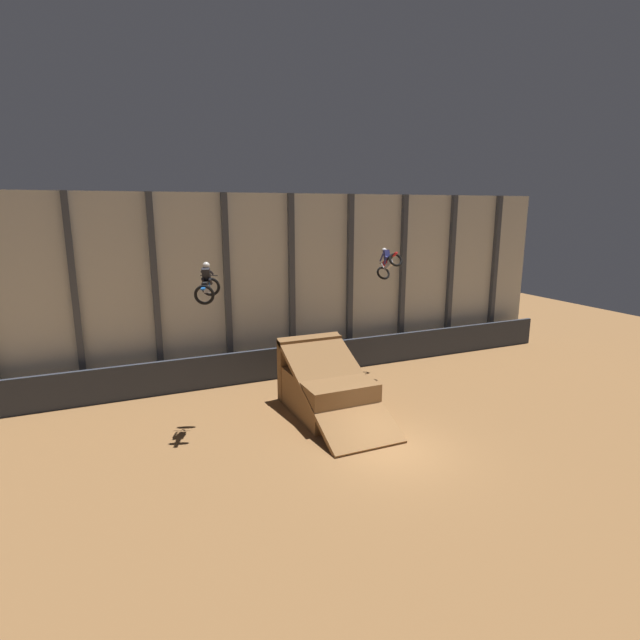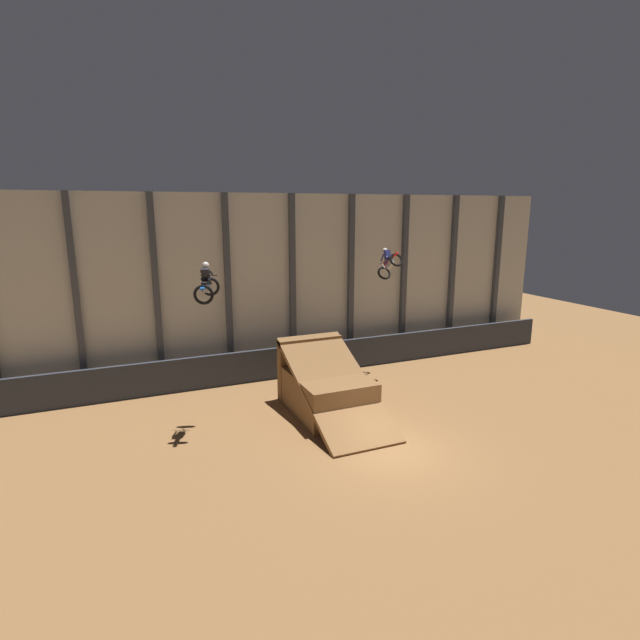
% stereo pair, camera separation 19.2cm
% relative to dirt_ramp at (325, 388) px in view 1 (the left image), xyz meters
% --- Properties ---
extents(ground_plane, '(60.00, 60.00, 0.00)m').
position_rel_dirt_ramp_xyz_m(ground_plane, '(0.69, -4.35, -0.99)').
color(ground_plane, olive).
extents(arena_back_wall, '(32.00, 0.40, 9.18)m').
position_rel_dirt_ramp_xyz_m(arena_back_wall, '(0.69, 5.91, 3.60)').
color(arena_back_wall, beige).
rests_on(arena_back_wall, ground_plane).
extents(lower_barrier, '(31.36, 0.20, 1.60)m').
position_rel_dirt_ramp_xyz_m(lower_barrier, '(0.69, 4.64, -0.19)').
color(lower_barrier, '#2D333D').
rests_on(lower_barrier, ground_plane).
extents(dirt_ramp, '(2.96, 6.08, 2.96)m').
position_rel_dirt_ramp_xyz_m(dirt_ramp, '(0.00, 0.00, 0.00)').
color(dirt_ramp, brown).
rests_on(dirt_ramp, ground_plane).
extents(rider_bike_left_air, '(1.23, 1.81, 1.48)m').
position_rel_dirt_ramp_xyz_m(rider_bike_left_air, '(-4.76, 0.12, 4.70)').
color(rider_bike_left_air, black).
extents(rider_bike_right_air, '(0.76, 1.70, 1.67)m').
position_rel_dirt_ramp_xyz_m(rider_bike_right_air, '(4.98, 3.33, 4.78)').
color(rider_bike_right_air, black).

